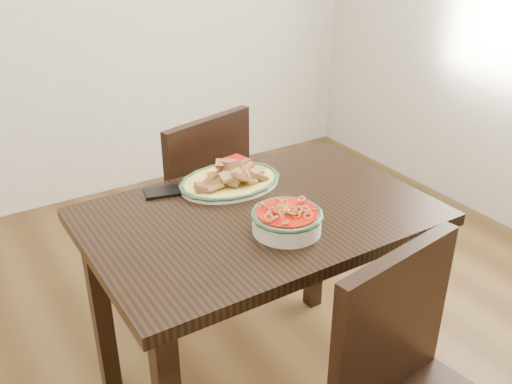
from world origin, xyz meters
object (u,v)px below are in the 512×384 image
chair_far (194,200)px  noodle_bowl (287,218)px  dining_table (259,241)px  smartphone (165,192)px  fish_plate (230,173)px

chair_far → noodle_bowl: chair_far is taller
chair_far → noodle_bowl: size_ratio=4.09×
dining_table → smartphone: size_ratio=7.77×
chair_far → smartphone: 0.49m
chair_far → fish_plate: size_ratio=2.47×
chair_far → noodle_bowl: (-0.05, -0.76, 0.29)m
chair_far → fish_plate: 0.49m
chair_far → smartphone: (-0.26, -0.33, 0.26)m
fish_plate → smartphone: fish_plate is taller
fish_plate → noodle_bowl: bearing=-91.9°
dining_table → chair_far: size_ratio=1.22×
smartphone → chair_far: bearing=67.1°
noodle_bowl → smartphone: size_ratio=1.56×
noodle_bowl → fish_plate: bearing=88.1°
dining_table → chair_far: 0.63m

